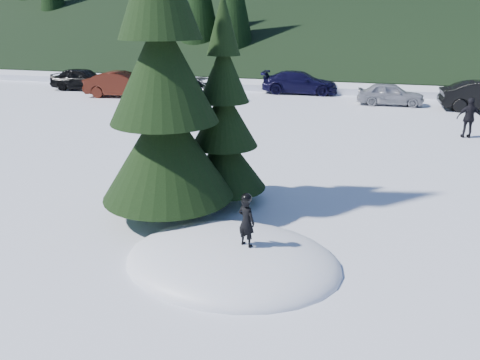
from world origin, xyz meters
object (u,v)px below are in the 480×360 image
(adult_1, at_px, (469,118))
(car_0, at_px, (83,79))
(car_3, at_px, (300,82))
(car_1, at_px, (123,84))
(spruce_short, at_px, (224,125))
(child_skier, at_px, (246,222))
(spruce_tall, at_px, (163,83))
(car_4, at_px, (390,94))
(car_2, at_px, (205,89))

(adult_1, height_order, car_0, adult_1)
(adult_1, height_order, car_3, adult_1)
(car_0, height_order, car_3, car_0)
(adult_1, relative_size, car_3, 0.34)
(car_3, bearing_deg, car_1, 110.31)
(spruce_short, relative_size, child_skier, 5.24)
(spruce_tall, distance_m, car_3, 20.41)
(child_skier, distance_m, car_1, 21.93)
(car_3, xyz_separation_m, car_4, (5.54, -2.60, -0.08))
(car_1, height_order, car_3, car_1)
(child_skier, bearing_deg, spruce_short, -41.84)
(car_2, bearing_deg, car_1, 103.96)
(car_1, bearing_deg, spruce_short, -149.46)
(child_skier, xyz_separation_m, car_4, (2.90, 19.52, -0.38))
(spruce_tall, xyz_separation_m, car_4, (5.42, 17.64, -2.70))
(child_skier, height_order, car_4, child_skier)
(adult_1, xyz_separation_m, car_0, (-22.72, 6.83, -0.09))
(spruce_tall, xyz_separation_m, spruce_short, (1.00, 1.40, -1.22))
(spruce_tall, bearing_deg, car_1, 122.98)
(spruce_tall, bearing_deg, spruce_short, 54.46)
(car_1, height_order, car_2, car_1)
(spruce_short, relative_size, adult_1, 3.26)
(car_2, relative_size, car_3, 0.96)
(child_skier, bearing_deg, adult_1, -91.69)
(spruce_tall, distance_m, car_0, 22.84)
(spruce_short, xyz_separation_m, car_2, (-6.12, 14.84, -1.46))
(adult_1, relative_size, car_4, 0.45)
(adult_1, bearing_deg, spruce_short, 45.40)
(child_skier, xyz_separation_m, adult_1, (5.90, 12.67, -0.17))
(car_2, height_order, car_4, car_2)
(spruce_short, bearing_deg, child_skier, -65.12)
(car_1, bearing_deg, car_2, -93.78)
(spruce_tall, relative_size, adult_1, 5.23)
(car_3, bearing_deg, car_2, 125.95)
(spruce_tall, xyz_separation_m, car_0, (-14.30, 17.63, -2.58))
(spruce_tall, bearing_deg, child_skier, -36.68)
(car_2, bearing_deg, car_0, 91.71)
(car_0, bearing_deg, spruce_short, -139.09)
(spruce_short, bearing_deg, car_3, 93.38)
(spruce_short, xyz_separation_m, car_4, (4.42, 16.24, -1.49))
(spruce_tall, xyz_separation_m, child_skier, (2.52, -1.88, -2.33))
(child_skier, height_order, car_1, car_1)
(spruce_short, xyz_separation_m, car_0, (-15.30, 16.23, -1.37))
(car_0, distance_m, car_4, 19.72)
(child_skier, distance_m, adult_1, 13.98)
(child_skier, height_order, adult_1, adult_1)
(adult_1, bearing_deg, spruce_tall, 45.75)
(spruce_short, bearing_deg, car_1, 127.97)
(car_0, relative_size, car_1, 0.94)
(adult_1, relative_size, car_0, 0.38)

